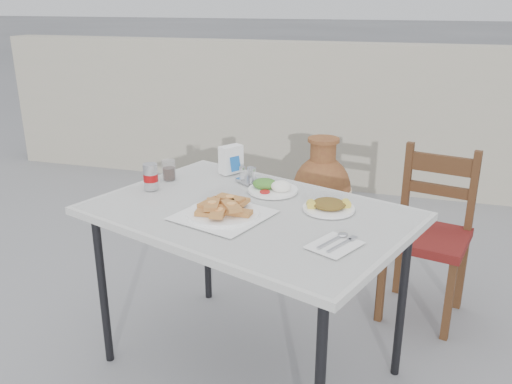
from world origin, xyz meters
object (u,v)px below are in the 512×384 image
(condiment_caddy, at_px, (249,177))
(chair, at_px, (429,233))
(napkin_holder, at_px, (231,159))
(salad_chopped_plate, at_px, (329,206))
(salad_rice_plate, at_px, (272,187))
(pide_plate, at_px, (223,208))
(cola_glass, at_px, (169,171))
(terracotta_urn, at_px, (321,192))
(cafe_table, at_px, (249,221))
(soda_can, at_px, (151,177))

(condiment_caddy, bearing_deg, chair, 24.51)
(napkin_holder, bearing_deg, salad_chopped_plate, 0.54)
(salad_rice_plate, bearing_deg, salad_chopped_plate, -28.63)
(pide_plate, distance_m, condiment_caddy, 0.41)
(cola_glass, xyz_separation_m, terracotta_urn, (0.52, 1.19, -0.47))
(condiment_caddy, bearing_deg, cola_glass, -170.70)
(cafe_table, bearing_deg, soda_can, 167.46)
(cafe_table, height_order, cola_glass, cola_glass)
(salad_rice_plate, relative_size, condiment_caddy, 1.62)
(soda_can, bearing_deg, salad_chopped_plate, -1.88)
(napkin_holder, bearing_deg, cafe_table, -28.68)
(condiment_caddy, distance_m, chair, 0.96)
(salad_rice_plate, relative_size, napkin_holder, 1.64)
(salad_rice_plate, bearing_deg, chair, 34.00)
(cola_glass, height_order, chair, chair)
(salad_chopped_plate, xyz_separation_m, cola_glass, (-0.77, 0.18, 0.02))
(cafe_table, height_order, pide_plate, pide_plate)
(soda_can, relative_size, cola_glass, 1.28)
(salad_rice_plate, height_order, condiment_caddy, condiment_caddy)
(cafe_table, height_order, napkin_holder, napkin_holder)
(cafe_table, relative_size, chair, 1.69)
(soda_can, bearing_deg, cola_glass, 84.13)
(salad_rice_plate, bearing_deg, cola_glass, 176.72)
(cafe_table, bearing_deg, pide_plate, -130.31)
(salad_chopped_plate, relative_size, soda_can, 1.80)
(soda_can, distance_m, terracotta_urn, 1.52)
(salad_rice_plate, distance_m, condiment_caddy, 0.16)
(pide_plate, xyz_separation_m, salad_chopped_plate, (0.38, 0.17, -0.01))
(cafe_table, bearing_deg, cola_glass, 151.12)
(chair, bearing_deg, cafe_table, -123.09)
(condiment_caddy, relative_size, chair, 0.16)
(chair, bearing_deg, salad_rice_plate, -132.88)
(salad_chopped_plate, xyz_separation_m, napkin_holder, (-0.53, 0.35, 0.05))
(pide_plate, distance_m, salad_chopped_plate, 0.42)
(salad_rice_plate, bearing_deg, terracotta_urn, 89.18)
(soda_can, bearing_deg, napkin_holder, 51.09)
(pide_plate, distance_m, cola_glass, 0.52)
(salad_chopped_plate, bearing_deg, soda_can, 178.12)
(cafe_table, distance_m, salad_chopped_plate, 0.32)
(pide_plate, bearing_deg, soda_can, 153.97)
(terracotta_urn, bearing_deg, salad_rice_plate, -90.82)
(napkin_holder, distance_m, condiment_caddy, 0.17)
(salad_rice_plate, relative_size, soda_can, 1.89)
(soda_can, xyz_separation_m, napkin_holder, (0.26, 0.32, 0.01))
(pide_plate, height_order, chair, chair)
(cola_glass, bearing_deg, salad_rice_plate, -3.28)
(salad_rice_plate, relative_size, cola_glass, 2.43)
(napkin_holder, distance_m, terracotta_urn, 1.17)
(cafe_table, xyz_separation_m, napkin_holder, (-0.22, 0.43, 0.12))
(salad_rice_plate, xyz_separation_m, terracotta_urn, (0.02, 1.22, -0.45))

